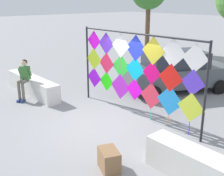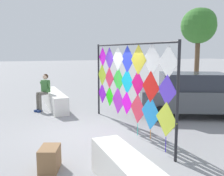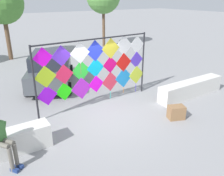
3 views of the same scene
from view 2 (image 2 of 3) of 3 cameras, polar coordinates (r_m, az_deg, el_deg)
The scene contains 7 objects.
ground at distance 8.19m, azimuth -5.01°, elevation -10.00°, with size 120.00×120.00×0.00m, color gray.
plaza_ledge_left at distance 12.01m, azimuth -12.58°, elevation -2.50°, with size 3.57×0.59×0.73m, color silver.
kite_display_rack at distance 8.04m, azimuth 3.49°, elevation 2.03°, with size 5.09×0.25×2.80m.
seated_vendor at distance 11.43m, azimuth -14.85°, elevation -0.22°, with size 0.70×0.76×1.57m.
parked_car at distance 10.67m, azimuth 17.95°, elevation -1.33°, with size 3.55×4.75×1.70m.
cardboard_box_large at distance 5.93m, azimuth -13.59°, elevation -14.88°, with size 0.59×0.39×0.51m, color olive.
tree_palm_like at distance 20.03m, azimuth 18.73°, elevation 13.09°, with size 2.64×2.74×5.60m.
Camera 2 is at (7.46, -2.21, 2.56)m, focal length 41.46 mm.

